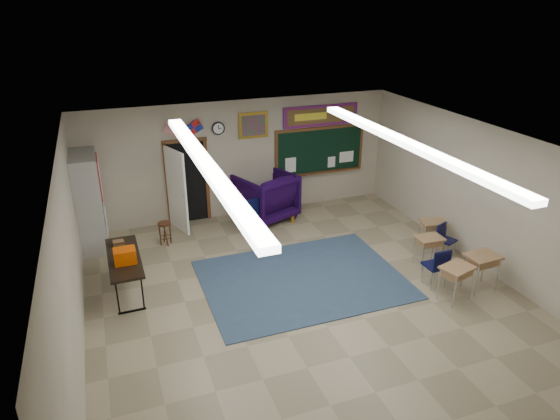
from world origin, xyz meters
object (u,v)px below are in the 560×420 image
object	(u,v)px
student_desk_front_right	(432,233)
folding_table	(126,272)
student_desk_front_left	(428,250)
wooden_stool	(165,233)
wingback_armchair	(266,196)

from	to	relation	value
student_desk_front_right	folding_table	distance (m)	6.70
student_desk_front_left	folding_table	size ratio (longest dim) A/B	0.37
folding_table	wooden_stool	size ratio (longest dim) A/B	3.32
student_desk_front_right	wooden_stool	world-z (taller)	student_desk_front_right
wingback_armchair	folding_table	xyz separation A→B (m)	(-3.66, -2.35, -0.20)
wingback_armchair	folding_table	bearing A→B (deg)	11.95
wingback_armchair	student_desk_front_right	size ratio (longest dim) A/B	1.97
folding_table	wooden_stool	world-z (taller)	folding_table
wooden_stool	folding_table	bearing A→B (deg)	-119.76
wingback_armchair	student_desk_front_left	world-z (taller)	wingback_armchair
student_desk_front_right	folding_table	bearing A→B (deg)	-173.02
wingback_armchair	wooden_stool	distance (m)	2.75
wingback_armchair	wooden_stool	size ratio (longest dim) A/B	2.45
student_desk_front_right	wingback_armchair	bearing A→B (deg)	147.77
folding_table	wooden_stool	distance (m)	2.01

